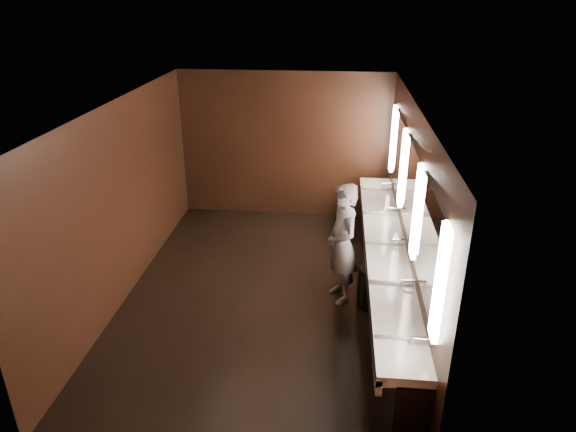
{
  "coord_description": "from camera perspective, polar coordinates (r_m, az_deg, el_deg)",
  "views": [
    {
      "loc": [
        1.0,
        -6.45,
        4.19
      ],
      "look_at": [
        0.36,
        0.0,
        1.28
      ],
      "focal_mm": 32.0,
      "sensor_mm": 36.0,
      "label": 1
    }
  ],
  "objects": [
    {
      "name": "floor",
      "position": [
        7.75,
        -2.7,
        -8.54
      ],
      "size": [
        6.0,
        6.0,
        0.0
      ],
      "primitive_type": "plane",
      "color": "black",
      "rests_on": "ground"
    },
    {
      "name": "ceiling",
      "position": [
        6.67,
        -3.17,
        12.14
      ],
      "size": [
        4.0,
        6.0,
        0.02
      ],
      "primitive_type": "cube",
      "color": "#2D2D2B",
      "rests_on": "wall_back"
    },
    {
      "name": "wall_back",
      "position": [
        9.9,
        -0.37,
        7.83
      ],
      "size": [
        4.0,
        0.02,
        2.8
      ],
      "primitive_type": "cube",
      "color": "black",
      "rests_on": "floor"
    },
    {
      "name": "wall_front",
      "position": [
        4.55,
        -8.58,
        -13.95
      ],
      "size": [
        4.0,
        0.02,
        2.8
      ],
      "primitive_type": "cube",
      "color": "black",
      "rests_on": "floor"
    },
    {
      "name": "wall_left",
      "position": [
        7.64,
        -17.93,
        1.55
      ],
      "size": [
        0.02,
        6.0,
        2.8
      ],
      "primitive_type": "cube",
      "color": "black",
      "rests_on": "floor"
    },
    {
      "name": "wall_right",
      "position": [
        7.1,
        13.27,
        0.36
      ],
      "size": [
        0.02,
        6.0,
        2.8
      ],
      "primitive_type": "cube",
      "color": "black",
      "rests_on": "floor"
    },
    {
      "name": "sink_counter",
      "position": [
        7.47,
        11.04,
        -5.93
      ],
      "size": [
        0.55,
        5.4,
        1.01
      ],
      "color": "black",
      "rests_on": "floor"
    },
    {
      "name": "mirror_band",
      "position": [
        6.96,
        13.38,
        3.0
      ],
      "size": [
        0.06,
        5.03,
        1.15
      ],
      "color": "white",
      "rests_on": "wall_right"
    },
    {
      "name": "person",
      "position": [
        7.24,
        6.06,
        -3.12
      ],
      "size": [
        0.62,
        0.75,
        1.77
      ],
      "primitive_type": "imported",
      "rotation": [
        0.0,
        0.0,
        -1.21
      ],
      "color": "#7C98B9",
      "rests_on": "floor"
    },
    {
      "name": "trash_bin",
      "position": [
        7.4,
        9.33,
        -7.81
      ],
      "size": [
        0.46,
        0.46,
        0.61
      ],
      "primitive_type": "cylinder",
      "rotation": [
        0.0,
        0.0,
        0.18
      ],
      "color": "black",
      "rests_on": "floor"
    }
  ]
}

